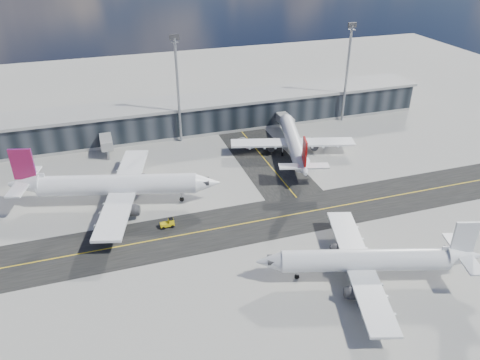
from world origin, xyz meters
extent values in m
plane|color=gray|center=(0.00, 0.00, 0.00)|extent=(300.00, 300.00, 0.00)
cube|color=black|center=(0.00, 4.00, 0.01)|extent=(180.00, 14.00, 0.02)
cube|color=black|center=(18.00, 35.00, 0.01)|extent=(14.00, 50.00, 0.02)
cube|color=yellow|center=(0.00, 4.00, 0.03)|extent=(180.00, 0.25, 0.01)
cube|color=yellow|center=(18.00, 35.00, 0.03)|extent=(0.25, 50.00, 0.01)
cube|color=black|center=(0.00, 55.00, 4.00)|extent=(150.00, 12.00, 8.00)
cube|color=gray|center=(0.00, 55.00, 8.40)|extent=(152.00, 13.00, 0.80)
cube|color=gray|center=(0.00, 55.00, 0.40)|extent=(150.00, 12.20, 0.80)
cube|color=gray|center=(-20.00, 47.00, 3.50)|extent=(3.00, 10.00, 2.40)
cylinder|color=gray|center=(-20.00, 42.00, 1.20)|extent=(0.60, 0.60, 2.40)
cube|color=gray|center=(30.00, 47.00, 3.50)|extent=(3.00, 10.00, 2.40)
cylinder|color=gray|center=(30.00, 42.00, 1.20)|extent=(0.60, 0.60, 2.40)
cylinder|color=gray|center=(0.00, 48.00, 14.00)|extent=(0.70, 0.70, 28.00)
cube|color=#2D2D30|center=(0.00, 48.00, 28.20)|extent=(2.50, 0.50, 1.40)
cylinder|color=gray|center=(50.00, 48.00, 14.00)|extent=(0.70, 0.70, 28.00)
cube|color=#2D2D30|center=(50.00, 48.00, 28.20)|extent=(2.50, 0.50, 1.40)
cylinder|color=white|center=(-19.19, 19.94, 4.42)|extent=(33.14, 13.16, 4.42)
cone|color=white|center=(-1.08, 14.90, 4.42)|extent=(6.51, 5.74, 4.42)
cone|color=white|center=(-37.83, 25.13, 5.09)|extent=(7.58, 6.04, 4.42)
cube|color=white|center=(-18.13, 19.64, 3.32)|extent=(15.41, 37.70, 0.55)
cylinder|color=#2D2D30|center=(-15.28, 25.74, 2.10)|extent=(5.16, 3.70, 2.54)
cylinder|color=#2D2D30|center=(-18.84, 12.96, 2.10)|extent=(5.16, 3.70, 2.54)
cube|color=silver|center=(-15.28, 25.74, 2.99)|extent=(2.25, 1.02, 0.88)
cube|color=silver|center=(-18.84, 12.96, 2.99)|extent=(2.25, 1.02, 0.88)
cube|color=#741551|center=(-37.30, 24.98, 9.73)|extent=(4.61, 1.73, 6.86)
cube|color=white|center=(-37.83, 25.13, 5.75)|extent=(6.54, 13.61, 0.39)
cube|color=#2D2D30|center=(-1.62, 15.05, 4.86)|extent=(2.78, 2.94, 0.77)
cylinder|color=gray|center=(-6.41, 16.38, 1.33)|extent=(0.33, 0.33, 2.21)
cylinder|color=black|center=(-6.41, 16.38, 0.50)|extent=(1.06, 0.64, 1.00)
cylinder|color=black|center=(-19.37, 23.43, 0.61)|extent=(1.32, 0.86, 1.22)
cylinder|color=black|center=(-21.15, 17.04, 0.61)|extent=(1.32, 0.86, 1.22)
cylinder|color=white|center=(26.07, 30.72, 3.79)|extent=(11.30, 28.38, 3.79)
cone|color=white|center=(30.41, 46.22, 3.79)|extent=(4.92, 5.58, 3.79)
cone|color=white|center=(21.61, 14.76, 4.36)|extent=(5.18, 6.49, 3.79)
cube|color=white|center=(26.33, 31.63, 2.84)|extent=(32.28, 13.23, 0.47)
cylinder|color=#2D2D30|center=(21.11, 34.07, 1.80)|extent=(3.17, 4.42, 2.18)
cylinder|color=#2D2D30|center=(32.05, 31.01, 1.80)|extent=(3.17, 4.42, 2.18)
cube|color=silver|center=(21.11, 34.07, 2.56)|extent=(0.87, 1.93, 0.76)
cube|color=silver|center=(32.05, 31.01, 2.56)|extent=(0.87, 1.93, 0.76)
cube|color=#B00D0C|center=(21.74, 15.22, 8.33)|extent=(1.48, 3.94, 5.87)
cube|color=white|center=(21.61, 14.76, 4.92)|extent=(11.66, 5.61, 0.33)
cube|color=#2D2D30|center=(30.28, 45.76, 4.17)|extent=(2.52, 2.39, 0.66)
cylinder|color=gray|center=(29.13, 41.66, 1.14)|extent=(0.28, 0.28, 1.89)
cylinder|color=black|center=(29.13, 41.66, 0.43)|extent=(0.55, 0.91, 0.85)
cylinder|color=black|center=(23.08, 30.57, 0.52)|extent=(0.74, 1.13, 1.04)
cylinder|color=black|center=(28.55, 29.04, 0.52)|extent=(0.74, 1.13, 1.04)
cylinder|color=silver|center=(17.81, -17.74, 3.74)|extent=(27.95, 11.59, 3.74)
cone|color=silver|center=(2.58, -13.20, 3.74)|extent=(5.55, 4.92, 3.74)
cone|color=silver|center=(33.49, -22.41, 4.30)|extent=(6.44, 5.19, 3.74)
cube|color=silver|center=(16.92, -17.47, 2.80)|extent=(13.56, 31.80, 0.47)
cylinder|color=#2D2D30|center=(14.42, -22.58, 1.78)|extent=(4.38, 3.18, 2.15)
cylinder|color=#2D2D30|center=(17.62, -11.83, 1.78)|extent=(4.38, 3.18, 2.15)
cube|color=silver|center=(14.42, -22.58, 2.52)|extent=(1.90, 0.89, 0.75)
cube|color=silver|center=(17.62, -11.83, 2.52)|extent=(1.90, 0.89, 0.75)
cube|color=silver|center=(33.04, -22.28, 8.23)|extent=(3.88, 1.52, 5.80)
cube|color=silver|center=(33.49, -22.41, 4.86)|extent=(5.71, 11.50, 0.33)
cube|color=#2D2D30|center=(3.03, -13.33, 4.11)|extent=(2.38, 2.51, 0.65)
cylinder|color=gray|center=(7.06, -14.53, 1.12)|extent=(0.28, 0.28, 1.87)
cylinder|color=black|center=(7.06, -14.53, 0.42)|extent=(0.90, 0.55, 0.84)
cylinder|color=black|center=(17.91, -20.69, 0.51)|extent=(1.12, 0.74, 1.03)
cylinder|color=black|center=(19.51, -15.32, 0.51)|extent=(1.12, 0.74, 1.03)
cube|color=yellow|center=(-11.18, 7.59, 0.69)|extent=(2.80, 1.36, 0.65)
cube|color=yellow|center=(-10.35, 7.61, 1.29)|extent=(1.04, 1.22, 0.83)
cube|color=black|center=(-10.35, 7.61, 1.62)|extent=(0.95, 1.17, 0.23)
cylinder|color=black|center=(-10.27, 8.21, 0.32)|extent=(0.65, 0.25, 0.65)
cylinder|color=black|center=(-10.24, 7.01, 0.32)|extent=(0.65, 0.25, 0.65)
cylinder|color=black|center=(-12.11, 8.17, 0.32)|extent=(0.65, 0.25, 0.65)
cylinder|color=black|center=(-12.09, 6.97, 0.32)|extent=(0.65, 0.25, 0.65)
imported|color=white|center=(16.21, 39.48, 0.86)|extent=(4.96, 6.79, 1.71)
camera|label=1|loc=(-21.19, -70.14, 53.35)|focal=35.00mm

